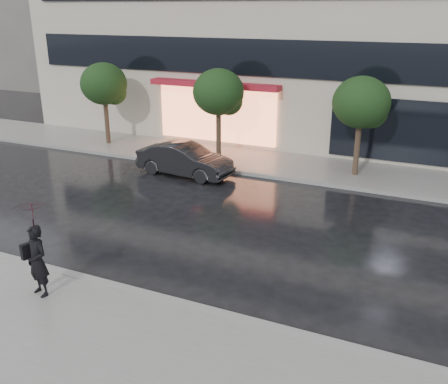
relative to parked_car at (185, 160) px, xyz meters
The scene contains 11 objects.
ground 8.15m from the parked_car, 66.05° to the right, with size 120.00×120.00×0.00m, color black.
sidewalk_near 11.19m from the parked_car, 72.83° to the right, with size 60.00×4.50×0.12m, color slate.
sidewalk_far 4.38m from the parked_car, 40.54° to the left, with size 60.00×3.50×0.12m, color slate.
curb_near 9.07m from the parked_car, 68.62° to the right, with size 60.00×0.25×0.14m, color gray.
curb_far 3.52m from the parked_car, 18.00° to the left, with size 60.00×0.25×0.14m, color gray.
bg_building_left 31.36m from the parked_car, 143.06° to the left, with size 14.00×10.00×12.00m, color #59544F.
tree_far_west 6.61m from the parked_car, 155.23° to the left, with size 2.20×2.20×3.99m.
tree_mid_west 3.47m from the parked_car, 82.13° to the left, with size 2.20×2.20×3.99m.
tree_mid_east 7.24m from the parked_car, 22.26° to the left, with size 2.20×2.20×3.99m.
parked_car is the anchor object (origin of this frame).
pedestrian_with_umbrella 9.59m from the parked_car, 81.57° to the right, with size 1.00×1.01×2.29m.
Camera 1 is at (6.09, -9.40, 6.35)m, focal length 40.00 mm.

